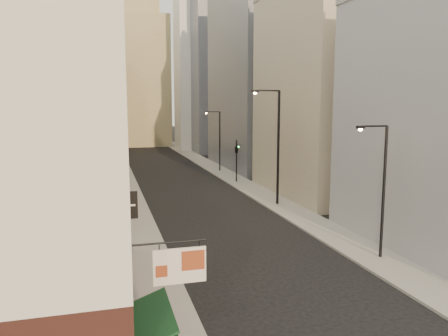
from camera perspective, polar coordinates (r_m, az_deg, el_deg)
sidewalk_left at (r=64.98m, az=-13.55°, el=0.14°), size 3.00×140.00×0.15m
sidewalk_right at (r=66.67m, az=-2.32°, el=0.56°), size 3.00×140.00×0.15m
near_building_left at (r=18.73m, az=-22.77°, el=-1.29°), size 8.30×23.04×12.30m
left_bldg_beige at (r=35.53m, az=-21.20°, el=6.18°), size 8.00×12.00×16.00m
left_bldg_grey at (r=51.48m, az=-19.59°, el=8.93°), size 8.00×16.00×20.00m
left_bldg_tan at (r=69.44m, az=-18.51°, el=7.42°), size 8.00×18.00×17.00m
left_bldg_wingrid at (r=89.47m, az=-17.98°, el=9.76°), size 8.00×20.00×24.00m
right_bldg_beige at (r=44.41m, az=12.24°, el=9.41°), size 8.00×16.00×20.00m
right_bldg_wingrid at (r=62.95m, az=3.66°, el=11.89°), size 8.00×20.00×26.00m
highrise at (r=92.83m, az=1.45°, el=18.57°), size 21.00×23.00×51.20m
clock_tower at (r=102.01m, az=-11.50°, el=12.92°), size 14.00×14.00×44.90m
white_tower at (r=89.83m, az=-3.61°, el=14.36°), size 8.00×8.00×41.50m
streetlamp_near at (r=26.36m, az=19.82°, el=-2.00°), size 2.05×0.25×7.81m
streetlamp_mid at (r=38.67m, az=6.76°, el=3.59°), size 2.68×0.37×10.23m
streetlamp_far at (r=58.72m, az=-0.76°, el=4.00°), size 2.10×0.62×8.11m
traffic_light_left at (r=47.61m, az=-13.19°, el=1.57°), size 0.60×0.54×5.00m
traffic_light_right at (r=50.11m, az=1.65°, el=2.45°), size 0.83×0.83×5.00m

